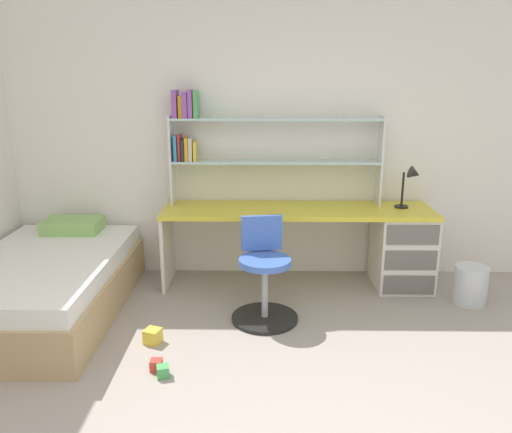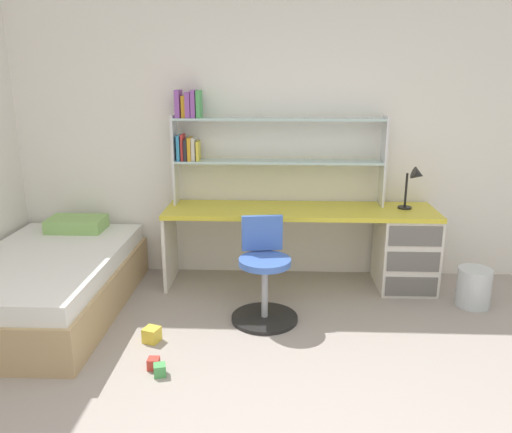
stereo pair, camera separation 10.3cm
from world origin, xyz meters
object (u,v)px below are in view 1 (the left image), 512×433
(swivel_chair, at_px, (264,281))
(toy_block_yellow_2, at_px, (153,336))
(desk_lamp, at_px, (412,180))
(waste_bin, at_px, (470,285))
(desk, at_px, (369,241))
(toy_block_green_1, at_px, (163,371))
(bed_platform, at_px, (45,285))
(bookshelf_hutch, at_px, (243,138))
(toy_block_red_0, at_px, (156,365))

(swivel_chair, xyz_separation_m, toy_block_yellow_2, (-0.80, -0.40, -0.26))
(desk_lamp, relative_size, waste_bin, 1.18)
(desk_lamp, bearing_deg, desk, -177.98)
(toy_block_green_1, bearing_deg, bed_platform, 140.98)
(bookshelf_hutch, bearing_deg, toy_block_red_0, -107.46)
(bookshelf_hutch, relative_size, toy_block_yellow_2, 17.79)
(swivel_chair, distance_m, toy_block_yellow_2, 0.93)
(toy_block_green_1, bearing_deg, swivel_chair, 52.17)
(bookshelf_hutch, relative_size, waste_bin, 5.81)
(desk_lamp, xyz_separation_m, toy_block_yellow_2, (-2.08, -1.11, -0.92))
(desk, distance_m, waste_bin, 0.91)
(desk_lamp, relative_size, toy_block_green_1, 5.02)
(swivel_chair, xyz_separation_m, toy_block_green_1, (-0.64, -0.83, -0.28))
(desk_lamp, relative_size, bed_platform, 0.20)
(toy_block_green_1, bearing_deg, desk_lamp, 38.59)
(bookshelf_hutch, bearing_deg, desk, -8.95)
(desk, height_order, desk_lamp, desk_lamp)
(toy_block_red_0, bearing_deg, waste_bin, 23.51)
(waste_bin, distance_m, toy_block_red_0, 2.65)
(swivel_chair, xyz_separation_m, bed_platform, (-1.74, 0.06, -0.08))
(swivel_chair, bearing_deg, toy_block_red_0, -133.00)
(bed_platform, bearing_deg, waste_bin, 3.97)
(swivel_chair, bearing_deg, bed_platform, 177.96)
(toy_block_red_0, bearing_deg, desk, 41.33)
(desk, bearing_deg, toy_block_red_0, -138.67)
(waste_bin, distance_m, toy_block_green_1, 2.63)
(waste_bin, height_order, toy_block_yellow_2, waste_bin)
(swivel_chair, height_order, toy_block_green_1, swivel_chair)
(bookshelf_hutch, relative_size, bed_platform, 1.00)
(toy_block_red_0, bearing_deg, swivel_chair, 47.00)
(bookshelf_hutch, height_order, bed_platform, bookshelf_hutch)
(desk, bearing_deg, swivel_chair, -143.65)
(bed_platform, xyz_separation_m, waste_bin, (3.47, 0.24, -0.08))
(swivel_chair, distance_m, toy_block_red_0, 1.07)
(toy_block_red_0, xyz_separation_m, toy_block_green_1, (0.06, -0.08, 0.00))
(bookshelf_hutch, bearing_deg, waste_bin, -16.62)
(desk, distance_m, swivel_chair, 1.18)
(desk, bearing_deg, bed_platform, -166.74)
(swivel_chair, relative_size, toy_block_yellow_2, 7.53)
(swivel_chair, relative_size, bed_platform, 0.42)
(desk_lamp, xyz_separation_m, toy_block_red_0, (-1.98, -1.46, -0.93))
(waste_bin, bearing_deg, desk, 153.27)
(waste_bin, relative_size, toy_block_yellow_2, 3.06)
(bookshelf_hutch, distance_m, swivel_chair, 1.34)
(bed_platform, relative_size, toy_block_yellow_2, 17.81)
(bookshelf_hutch, distance_m, toy_block_green_1, 2.17)
(bookshelf_hutch, xyz_separation_m, desk_lamp, (1.47, -0.17, -0.34))
(bookshelf_hutch, xyz_separation_m, toy_block_red_0, (-0.51, -1.63, -1.28))
(swivel_chair, relative_size, waste_bin, 2.46)
(bookshelf_hutch, height_order, toy_block_red_0, bookshelf_hutch)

